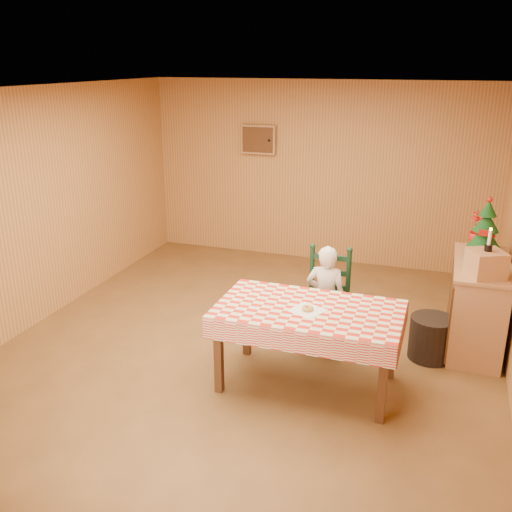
# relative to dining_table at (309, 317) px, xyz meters

# --- Properties ---
(ground) EXTENTS (6.00, 6.00, 0.00)m
(ground) POSITION_rel_dining_table_xyz_m (-0.73, 0.49, -0.69)
(ground) COLOR brown
(ground) RESTS_ON ground
(cabin_walls) EXTENTS (5.10, 6.05, 2.65)m
(cabin_walls) POSITION_rel_dining_table_xyz_m (-0.74, 1.03, 1.14)
(cabin_walls) COLOR #B77E42
(cabin_walls) RESTS_ON ground
(dining_table) EXTENTS (1.66, 0.96, 0.77)m
(dining_table) POSITION_rel_dining_table_xyz_m (0.00, 0.00, 0.00)
(dining_table) COLOR #522E15
(dining_table) RESTS_ON ground
(ladder_chair) EXTENTS (0.44, 0.40, 1.08)m
(ladder_chair) POSITION_rel_dining_table_xyz_m (0.00, 0.79, -0.18)
(ladder_chair) COLOR black
(ladder_chair) RESTS_ON ground
(seated_child) EXTENTS (0.41, 0.27, 1.12)m
(seated_child) POSITION_rel_dining_table_xyz_m (-0.00, 0.73, -0.13)
(seated_child) COLOR silver
(seated_child) RESTS_ON ground
(napkin) EXTENTS (0.34, 0.34, 0.00)m
(napkin) POSITION_rel_dining_table_xyz_m (-0.00, -0.05, 0.08)
(napkin) COLOR white
(napkin) RESTS_ON dining_table
(donut) EXTENTS (0.12, 0.12, 0.04)m
(donut) POSITION_rel_dining_table_xyz_m (-0.00, -0.05, 0.10)
(donut) COLOR gold
(donut) RESTS_ON napkin
(shelf_unit) EXTENTS (0.54, 1.24, 0.93)m
(shelf_unit) POSITION_rel_dining_table_xyz_m (1.46, 1.30, -0.22)
(shelf_unit) COLOR #B37E50
(shelf_unit) RESTS_ON ground
(crate) EXTENTS (0.40, 0.40, 0.25)m
(crate) POSITION_rel_dining_table_xyz_m (1.47, 0.90, 0.37)
(crate) COLOR #B37E50
(crate) RESTS_ON shelf_unit
(christmas_tree) EXTENTS (0.34, 0.34, 0.62)m
(christmas_tree) POSITION_rel_dining_table_xyz_m (1.47, 1.55, 0.52)
(christmas_tree) COLOR #522E15
(christmas_tree) RESTS_ON shelf_unit
(flower_arrangement) EXTENTS (0.27, 0.27, 0.38)m
(flower_arrangement) POSITION_rel_dining_table_xyz_m (1.42, 1.85, 0.43)
(flower_arrangement) COLOR #A2160E
(flower_arrangement) RESTS_ON shelf_unit
(candle_set) EXTENTS (0.07, 0.07, 0.22)m
(candle_set) POSITION_rel_dining_table_xyz_m (1.47, 0.90, 0.56)
(candle_set) COLOR black
(candle_set) RESTS_ON crate
(storage_bin) EXTENTS (0.47, 0.47, 0.44)m
(storage_bin) POSITION_rel_dining_table_xyz_m (1.06, 0.89, -0.47)
(storage_bin) COLOR black
(storage_bin) RESTS_ON ground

